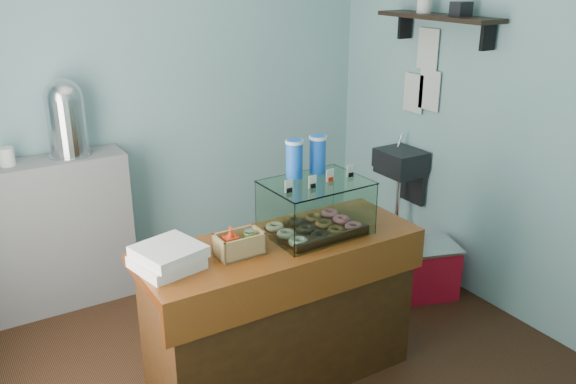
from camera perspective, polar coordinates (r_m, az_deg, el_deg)
ground at (r=4.04m, az=-2.55°, el=-14.95°), size 3.50×3.50×0.00m
room_shell at (r=3.37m, az=-2.68°, el=9.61°), size 3.54×3.04×2.82m
counter at (r=3.60m, az=-0.66°, el=-11.03°), size 1.60×0.60×0.90m
back_shelf at (r=4.62m, az=-20.67°, el=-3.66°), size 1.00×0.32×1.10m
display_case at (r=3.46m, az=2.38°, el=-0.95°), size 0.57×0.43×0.53m
condiment_crate at (r=3.23m, az=-4.64°, el=-4.89°), size 0.25×0.15×0.17m
pastry_boxes at (r=3.14m, az=-11.20°, el=-5.98°), size 0.37×0.36×0.12m
coffee_urn at (r=4.42m, az=-20.08°, el=6.72°), size 0.29×0.29×0.53m
red_cooler at (r=4.70m, az=12.63°, el=-7.08°), size 0.55×0.48×0.41m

